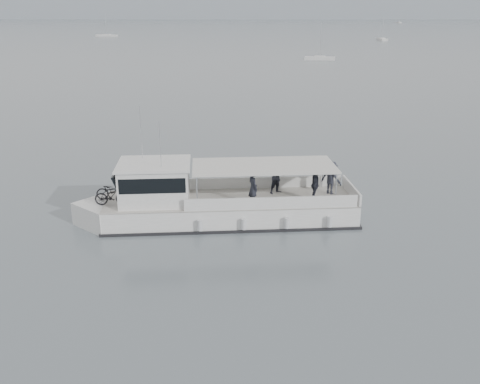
{
  "coord_description": "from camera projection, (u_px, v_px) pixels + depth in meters",
  "views": [
    {
      "loc": [
        1.28,
        -24.36,
        10.76
      ],
      "look_at": [
        0.53,
        2.13,
        1.6
      ],
      "focal_mm": 40.0,
      "sensor_mm": 36.0,
      "label": 1
    }
  ],
  "objects": [
    {
      "name": "moored_fleet",
      "position": [
        210.0,
        37.0,
        200.54
      ],
      "size": [
        450.22,
        344.26,
        10.31
      ],
      "color": "white",
      "rests_on": "ground"
    },
    {
      "name": "tour_boat",
      "position": [
        206.0,
        203.0,
        28.14
      ],
      "size": [
        15.04,
        4.95,
        6.26
      ],
      "rotation": [
        0.0,
        0.0,
        0.1
      ],
      "color": "white",
      "rests_on": "ground"
    },
    {
      "name": "ground",
      "position": [
        228.0,
        236.0,
        26.56
      ],
      "size": [
        1400.0,
        1400.0,
        0.0
      ],
      "primitive_type": "plane",
      "color": "slate",
      "rests_on": "ground"
    },
    {
      "name": "headland",
      "position": [
        255.0,
        4.0,
        551.04
      ],
      "size": [
        1400.0,
        90.0,
        28.0
      ],
      "primitive_type": "cube",
      "color": "#939EA8",
      "rests_on": "ground"
    }
  ]
}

